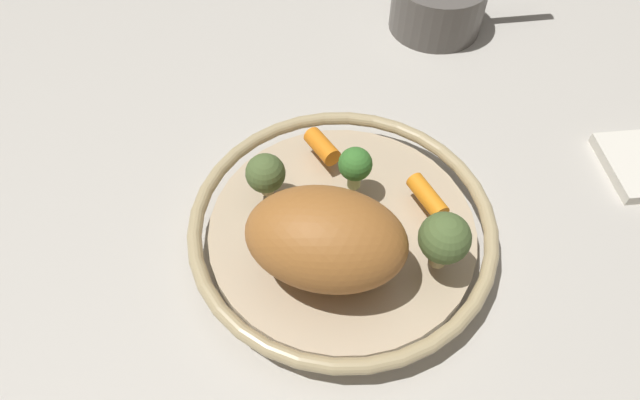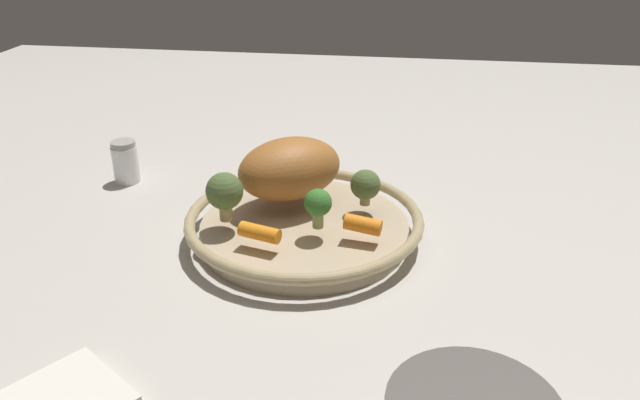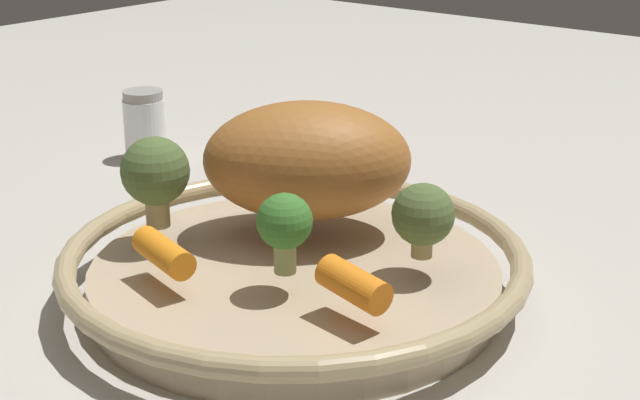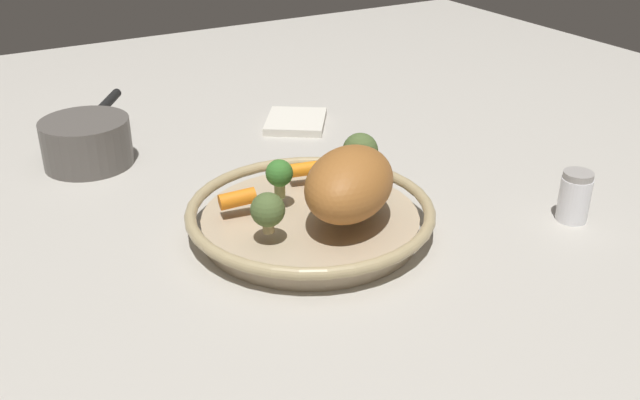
{
  "view_description": "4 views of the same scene",
  "coord_description": "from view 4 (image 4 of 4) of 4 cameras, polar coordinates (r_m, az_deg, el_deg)",
  "views": [
    {
      "loc": [
        -0.23,
        -0.23,
        0.51
      ],
      "look_at": [
        -0.02,
        0.02,
        0.07
      ],
      "focal_mm": 30.0,
      "sensor_mm": 36.0,
      "label": 1
    },
    {
      "loc": [
        0.76,
        0.14,
        0.44
      ],
      "look_at": [
        0.03,
        0.03,
        0.08
      ],
      "focal_mm": 35.02,
      "sensor_mm": 36.0,
      "label": 2
    },
    {
      "loc": [
        0.47,
        0.4,
        0.3
      ],
      "look_at": [
        -0.02,
        0.01,
        0.07
      ],
      "focal_mm": 52.88,
      "sensor_mm": 36.0,
      "label": 3
    },
    {
      "loc": [
        -0.75,
        0.42,
        0.48
      ],
      "look_at": [
        -0.02,
        -0.0,
        0.06
      ],
      "focal_mm": 40.68,
      "sensor_mm": 36.0,
      "label": 4
    }
  ],
  "objects": [
    {
      "name": "dish_towel",
      "position": [
        1.35,
        -1.91,
        6.19
      ],
      "size": [
        0.16,
        0.16,
        0.01
      ],
      "primitive_type": "cube",
      "rotation": [
        0.0,
        0.0,
        -0.6
      ],
      "color": "silver",
      "rests_on": "ground_plane"
    },
    {
      "name": "serving_bowl",
      "position": [
        0.97,
        -0.76,
        -1.37
      ],
      "size": [
        0.33,
        0.33,
        0.04
      ],
      "color": "tan",
      "rests_on": "ground_plane"
    },
    {
      "name": "roast_chicken_piece",
      "position": [
        0.92,
        2.33,
        1.29
      ],
      "size": [
        0.18,
        0.19,
        0.09
      ],
      "primitive_type": "ellipsoid",
      "rotation": [
        0.0,
        0.0,
        2.24
      ],
      "color": "#9F612B",
      "rests_on": "serving_bowl"
    },
    {
      "name": "baby_carrot_back",
      "position": [
        0.96,
        -6.51,
        0.1
      ],
      "size": [
        0.03,
        0.05,
        0.03
      ],
      "primitive_type": "cylinder",
      "rotation": [
        1.65,
        0.0,
        2.98
      ],
      "color": "orange",
      "rests_on": "serving_bowl"
    },
    {
      "name": "baby_carrot_left",
      "position": [
        1.04,
        -0.94,
        2.48
      ],
      "size": [
        0.03,
        0.06,
        0.02
      ],
      "primitive_type": "cylinder",
      "rotation": [
        1.6,
        0.0,
        2.89
      ],
      "color": "orange",
      "rests_on": "serving_bowl"
    },
    {
      "name": "ground_plane",
      "position": [
        0.98,
        -0.75,
        -2.5
      ],
      "size": [
        2.3,
        2.3,
        0.0
      ],
      "primitive_type": "plane",
      "color": "#B7B2A8"
    },
    {
      "name": "broccoli_floret_mid",
      "position": [
        0.97,
        -3.22,
        2.01
      ],
      "size": [
        0.04,
        0.04,
        0.05
      ],
      "color": "#9AA666",
      "rests_on": "serving_bowl"
    },
    {
      "name": "salt_shaker",
      "position": [
        1.06,
        19.4,
        0.26
      ],
      "size": [
        0.04,
        0.04,
        0.07
      ],
      "color": "white",
      "rests_on": "ground_plane"
    },
    {
      "name": "saucepan",
      "position": [
        1.23,
        -17.85,
        4.38
      ],
      "size": [
        0.22,
        0.17,
        0.08
      ],
      "color": "#56514C",
      "rests_on": "ground_plane"
    },
    {
      "name": "broccoli_floret_edge",
      "position": [
        1.02,
        3.18,
        3.82
      ],
      "size": [
        0.05,
        0.05,
        0.07
      ],
      "color": "tan",
      "rests_on": "serving_bowl"
    },
    {
      "name": "broccoli_floret_large",
      "position": [
        0.89,
        -4.13,
        -0.81
      ],
      "size": [
        0.04,
        0.04,
        0.05
      ],
      "color": "tan",
      "rests_on": "serving_bowl"
    }
  ]
}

